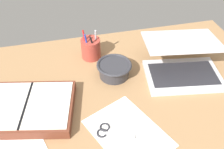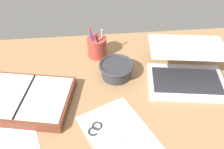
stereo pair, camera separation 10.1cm
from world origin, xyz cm
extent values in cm
cube|color=#936D47|center=(0.00, 0.00, 1.00)|extent=(140.00, 100.00, 2.00)
cube|color=silver|center=(30.75, 7.77, 2.90)|extent=(35.38, 26.51, 1.80)
cube|color=#232328|center=(30.75, 7.77, 3.92)|extent=(30.59, 19.89, 0.24)
cube|color=silver|center=(32.22, 17.14, 14.59)|extent=(35.37, 26.43, 3.58)
cube|color=silver|center=(32.14, 16.67, 14.53)|extent=(32.46, 23.84, 2.83)
cylinder|color=#2D2D33|center=(1.52, 15.93, 4.97)|extent=(13.06, 13.06, 5.94)
torus|color=#2D2D33|center=(1.52, 15.93, 7.94)|extent=(15.37, 15.37, 1.23)
cylinder|color=#9E382D|center=(-6.02, 31.63, 6.88)|extent=(9.11, 9.11, 9.76)
cylinder|color=black|center=(-4.99, 29.35, 9.22)|extent=(3.73, 2.15, 12.28)
cylinder|color=#233899|center=(-7.77, 29.83, 9.37)|extent=(2.25, 2.21, 12.77)
cylinder|color=#B21E1E|center=(-8.46, 31.05, 9.95)|extent=(1.75, 4.85, 13.55)
cylinder|color=#B7B7BC|center=(-3.52, 31.70, 9.95)|extent=(0.85, 2.37, 13.89)
cube|color=brown|center=(-35.57, 3.21, 4.01)|extent=(39.18, 32.04, 4.03)
cube|color=silver|center=(-43.76, 4.95, 6.18)|extent=(20.53, 26.06, 0.30)
cube|color=silver|center=(-27.38, 1.48, 6.18)|extent=(20.53, 26.06, 0.30)
cube|color=black|center=(-35.57, 3.21, 6.33)|extent=(5.60, 22.90, 0.30)
cube|color=#B7B7BC|center=(-3.98, -15.64, 2.60)|extent=(10.20, 5.05, 0.30)
cube|color=#B7B7BC|center=(-3.98, -15.64, 2.30)|extent=(8.17, 8.39, 0.30)
torus|color=#232328|center=(-10.04, -13.19, 2.30)|extent=(3.90, 3.90, 0.70)
torus|color=#232328|center=(-8.52, -10.94, 2.30)|extent=(3.90, 3.90, 0.70)
cube|color=white|center=(-0.99, -15.13, 2.08)|extent=(31.00, 35.00, 0.16)
camera|label=1|loc=(-18.58, -64.50, 76.54)|focal=40.00mm
camera|label=2|loc=(-8.60, -66.18, 76.54)|focal=40.00mm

